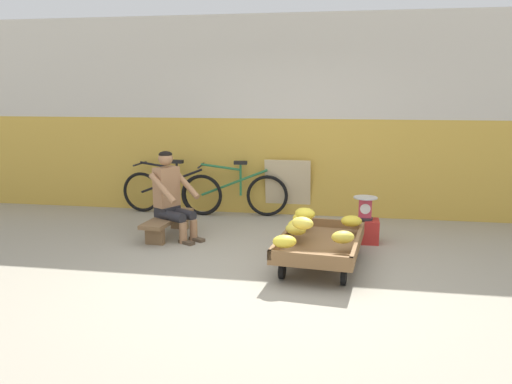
# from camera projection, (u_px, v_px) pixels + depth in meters

# --- Properties ---
(ground_plane) EXTENTS (80.00, 80.00, 0.00)m
(ground_plane) POSITION_uv_depth(u_px,v_px,m) (269.00, 277.00, 5.30)
(ground_plane) COLOR gray
(back_wall) EXTENTS (16.00, 0.30, 3.03)m
(back_wall) POSITION_uv_depth(u_px,v_px,m) (297.00, 117.00, 7.83)
(back_wall) COLOR gold
(back_wall) RESTS_ON ground
(banana_cart) EXTENTS (1.00, 1.53, 0.36)m
(banana_cart) POSITION_uv_depth(u_px,v_px,m) (321.00, 245.00, 5.60)
(banana_cart) COLOR brown
(banana_cart) RESTS_ON ground
(banana_pile) EXTENTS (0.94, 1.25, 0.26)m
(banana_pile) POSITION_uv_depth(u_px,v_px,m) (311.00, 226.00, 5.57)
(banana_pile) COLOR yellow
(banana_pile) RESTS_ON banana_cart
(low_bench) EXTENTS (0.41, 1.12, 0.27)m
(low_bench) POSITION_uv_depth(u_px,v_px,m) (168.00, 221.00, 6.77)
(low_bench) COLOR brown
(low_bench) RESTS_ON ground
(vendor_seated) EXTENTS (0.74, 0.65, 1.14)m
(vendor_seated) POSITION_uv_depth(u_px,v_px,m) (171.00, 195.00, 6.64)
(vendor_seated) COLOR #9E704C
(vendor_seated) RESTS_ON ground
(plastic_crate) EXTENTS (0.36, 0.28, 0.30)m
(plastic_crate) POSITION_uv_depth(u_px,v_px,m) (364.00, 231.00, 6.50)
(plastic_crate) COLOR red
(plastic_crate) RESTS_ON ground
(weighing_scale) EXTENTS (0.30, 0.30, 0.29)m
(weighing_scale) POSITION_uv_depth(u_px,v_px,m) (365.00, 208.00, 6.44)
(weighing_scale) COLOR #28282D
(weighing_scale) RESTS_ON plastic_crate
(bicycle_near_left) EXTENTS (1.66, 0.48, 0.86)m
(bicycle_near_left) POSITION_uv_depth(u_px,v_px,m) (171.00, 192.00, 8.00)
(bicycle_near_left) COLOR black
(bicycle_near_left) RESTS_ON ground
(bicycle_far_left) EXTENTS (1.66, 0.48, 0.86)m
(bicycle_far_left) POSITION_uv_depth(u_px,v_px,m) (234.00, 193.00, 7.87)
(bicycle_far_left) COLOR black
(bicycle_far_left) RESTS_ON ground
(sign_board) EXTENTS (0.70, 0.22, 0.88)m
(sign_board) POSITION_uv_depth(u_px,v_px,m) (288.00, 188.00, 7.87)
(sign_board) COLOR #C6B289
(sign_board) RESTS_ON ground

